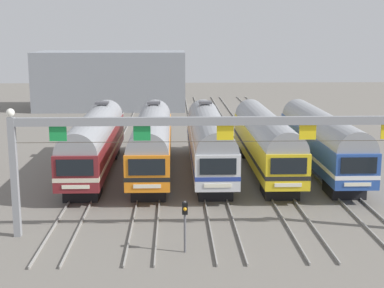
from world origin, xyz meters
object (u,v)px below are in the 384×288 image
Objects in this scene: catenary_gantry at (225,139)px; commuter_train_blue at (321,139)px; commuter_train_orange at (152,140)px; commuter_train_yellow at (265,139)px; commuter_train_maroon at (95,140)px; commuter_train_silver at (209,139)px; yard_signal_mast at (185,217)px.

commuter_train_blue is at bearing 56.91° from catenary_gantry.
commuter_train_blue is (13.19, -0.00, -0.00)m from commuter_train_orange.
catenary_gantry is (4.40, -13.50, 2.59)m from commuter_train_orange.
commuter_train_blue is at bearing 0.00° from commuter_train_yellow.
catenary_gantry is (8.79, -13.50, 2.59)m from commuter_train_maroon.
commuter_train_yellow is at bearing -0.06° from commuter_train_silver.
catenary_gantry is at bearing -123.09° from commuter_train_blue.
commuter_train_silver is at bearing 82.22° from yard_signal_mast.
catenary_gantry is 4.82m from yard_signal_mast.
catenary_gantry reaches higher than commuter_train_blue.
commuter_train_maroon is 17.59m from commuter_train_blue.
commuter_train_maroon is at bearing 123.08° from catenary_gantry.
commuter_train_silver is (8.79, 0.00, 0.00)m from commuter_train_maroon.
commuter_train_orange is 6.81× the size of yard_signal_mast.
commuter_train_silver is at bearing 0.00° from commuter_train_maroon.
commuter_train_silver reaches higher than yard_signal_mast.
commuter_train_yellow is at bearing -0.02° from commuter_train_maroon.
commuter_train_orange is 16.27m from yard_signal_mast.
commuter_train_silver is 6.81× the size of yard_signal_mast.
yard_signal_mast is (-10.99, -16.09, -0.83)m from commuter_train_blue.
yard_signal_mast is at bearing -97.78° from commuter_train_silver.
commuter_train_orange is (4.40, 0.00, 0.00)m from commuter_train_maroon.
commuter_train_blue is at bearing -0.01° from commuter_train_maroon.
commuter_train_orange reaches higher than commuter_train_blue.
yard_signal_mast is (6.60, -16.10, -0.83)m from commuter_train_maroon.
commuter_train_blue is 6.81× the size of yard_signal_mast.
catenary_gantry reaches higher than commuter_train_yellow.
commuter_train_blue is at bearing -0.03° from commuter_train_silver.
commuter_train_maroon is 16.32m from catenary_gantry.
catenary_gantry is 8.61× the size of yard_signal_mast.
commuter_train_yellow is (4.40, -0.00, -0.00)m from commuter_train_silver.
yard_signal_mast is at bearing -124.34° from commuter_train_blue.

